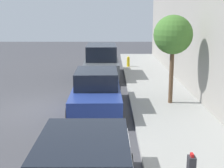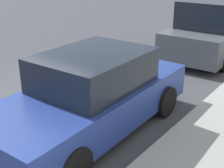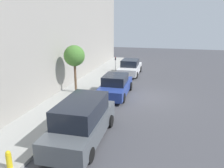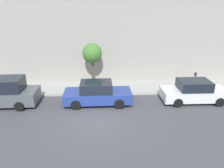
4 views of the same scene
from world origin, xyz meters
TOP-DOWN VIEW (x-y plane):
  - ground_plane at (0.00, 0.00)m, footprint 60.00×60.00m
  - parked_sedan_second at (2.15, 0.02)m, footprint 1.92×4.54m
  - parked_minivan_third at (2.14, 6.47)m, footprint 2.02×4.94m

SIDE VIEW (x-z plane):
  - ground_plane at x=0.00m, z-range 0.00..0.00m
  - parked_sedan_second at x=2.15m, z-range -0.05..1.49m
  - parked_minivan_third at x=2.14m, z-range -0.03..1.87m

